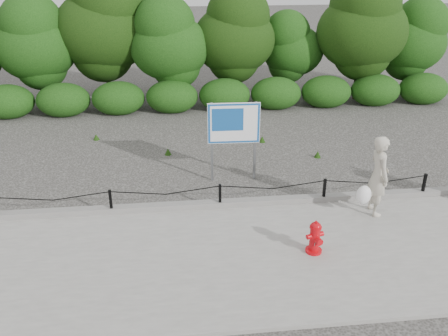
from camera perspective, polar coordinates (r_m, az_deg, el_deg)
The scene contains 8 objects.
ground at distance 11.23m, azimuth -0.48°, elevation -5.09°, with size 90.00×90.00×0.00m, color #2D2B28.
sidewalk at distance 9.53m, azimuth 0.81°, elevation -10.84°, with size 14.00×4.00×0.08m, color gray.
curb at distance 11.20m, azimuth -0.51°, elevation -4.30°, with size 14.00×0.22×0.14m, color slate.
chain_barrier at distance 11.01m, azimuth -0.49°, elevation -3.03°, with size 10.06×0.06×0.60m.
treeline at distance 18.93m, azimuth -2.48°, elevation 15.71°, with size 20.06×3.97×5.05m.
fire_hydrant at distance 9.63m, azimuth 10.88°, elevation -8.22°, with size 0.41×0.42×0.71m.
pedestrian at distance 11.09m, azimuth 17.98°, elevation -1.02°, with size 0.75×0.69×1.87m.
advertising_sign at distance 12.07m, azimuth 1.16°, elevation 4.98°, with size 1.34×0.14×2.14m.
Camera 1 is at (-1.00, -9.69, 5.58)m, focal length 38.00 mm.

